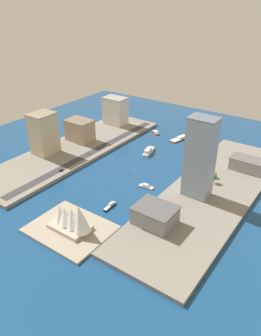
{
  "coord_description": "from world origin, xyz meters",
  "views": [
    {
      "loc": [
        -166.52,
        241.43,
        159.43
      ],
      "look_at": [
        -0.45,
        8.34,
        5.89
      ],
      "focal_mm": 35.08,
      "sensor_mm": 36.0,
      "label": 1
    }
  ],
  "objects": [
    {
      "name": "ground_plane",
      "position": [
        0.0,
        0.0,
        0.0
      ],
      "size": [
        440.0,
        440.0,
        0.0
      ],
      "primitive_type": "plane",
      "color": "navy"
    },
    {
      "name": "quay_west",
      "position": [
        -82.05,
        0.0,
        1.67
      ],
      "size": [
        70.0,
        240.0,
        3.33
      ],
      "primitive_type": "cube",
      "color": "gray",
      "rests_on": "ground_plane"
    },
    {
      "name": "quay_east",
      "position": [
        82.05,
        0.0,
        1.67
      ],
      "size": [
        70.0,
        240.0,
        3.33
      ],
      "primitive_type": "cube",
      "color": "gray",
      "rests_on": "ground_plane"
    },
    {
      "name": "peninsula_point",
      "position": [
        -14.79,
        107.21,
        1.0
      ],
      "size": [
        60.52,
        48.14,
        2.0
      ],
      "primitive_type": "cube",
      "color": "#A89E89",
      "rests_on": "ground_plane"
    },
    {
      "name": "road_strip",
      "position": [
        58.34,
        0.0,
        3.41
      ],
      "size": [
        9.28,
        228.0,
        0.15
      ],
      "primitive_type": "cube",
      "color": "#38383D",
      "rests_on": "quay_east"
    },
    {
      "name": "patrol_launch_navy",
      "position": [
        -20.55,
        66.5,
        1.19
      ],
      "size": [
        4.21,
        16.19,
        3.37
      ],
      "color": "#1E284C",
      "rests_on": "ground_plane"
    },
    {
      "name": "ferry_white_commuter",
      "position": [
        9.94,
        -41.19,
        2.42
      ],
      "size": [
        12.21,
        27.38,
        6.3
      ],
      "color": "silver",
      "rests_on": "ground_plane"
    },
    {
      "name": "yacht_sleek_gray",
      "position": [
        -28.14,
        22.17,
        1.18
      ],
      "size": [
        15.61,
        6.13,
        3.39
      ],
      "color": "#999EA3",
      "rests_on": "ground_plane"
    },
    {
      "name": "tugboat_red",
      "position": [
        33.95,
        -95.77,
        1.47
      ],
      "size": [
        14.53,
        11.7,
        3.78
      ],
      "color": "red",
      "rests_on": "ground_plane"
    },
    {
      "name": "barge_flat_brown",
      "position": [
        -0.33,
        -96.76,
        1.24
      ],
      "size": [
        15.57,
        29.87,
        3.54
      ],
      "color": "brown",
      "rests_on": "ground_plane"
    },
    {
      "name": "tower_tall_glass",
      "position": [
        -72.42,
        10.27,
        38.59
      ],
      "size": [
        23.36,
        17.6,
        70.45
      ],
      "color": "#8C9EB2",
      "rests_on": "quay_west"
    },
    {
      "name": "office_block_beige",
      "position": [
        99.78,
        28.5,
        25.84
      ],
      "size": [
        22.66,
        26.52,
        44.95
      ],
      "color": "#C6B793",
      "rests_on": "quay_east"
    },
    {
      "name": "carpark_squat_concrete",
      "position": [
        -95.48,
        -59.98,
        9.49
      ],
      "size": [
        36.21,
        19.15,
        12.26
      ],
      "color": "gray",
      "rests_on": "quay_west"
    },
    {
      "name": "warehouse_low_gray",
      "position": [
        -64.43,
        65.93,
        10.49
      ],
      "size": [
        31.05,
        25.35,
        14.26
      ],
      "color": "gray",
      "rests_on": "quay_west"
    },
    {
      "name": "hotel_broad_white",
      "position": [
        92.87,
        -87.88,
        21.13
      ],
      "size": [
        30.31,
        20.96,
        35.53
      ],
      "color": "silver",
      "rests_on": "quay_east"
    },
    {
      "name": "apartment_midrise_tan",
      "position": [
        93.09,
        -19.32,
        15.74
      ],
      "size": [
        31.26,
        22.86,
        24.75
      ],
      "color": "tan",
      "rests_on": "quay_east"
    },
    {
      "name": "taxi_yellow_cab",
      "position": [
        55.3,
        -27.01,
        4.3
      ],
      "size": [
        2.07,
        5.08,
        1.67
      ],
      "color": "black",
      "rests_on": "road_strip"
    },
    {
      "name": "suv_black",
      "position": [
        54.92,
        49.28,
        4.26
      ],
      "size": [
        2.05,
        4.33,
        1.58
      ],
      "color": "black",
      "rests_on": "road_strip"
    },
    {
      "name": "traffic_light_waterfront",
      "position": [
        52.23,
        10.77,
        7.68
      ],
      "size": [
        0.36,
        0.36,
        6.5
      ],
      "color": "black",
      "rests_on": "quay_east"
    },
    {
      "name": "opera_landmark",
      "position": [
        -17.34,
        107.21,
        11.79
      ],
      "size": [
        34.77,
        20.11,
        25.49
      ],
      "color": "#BCAD93",
      "rests_on": "peninsula_point"
    },
    {
      "name": "park_tree_cluster",
      "position": [
        -72.29,
        -24.03,
        9.32
      ],
      "size": [
        16.62,
        21.95,
        8.74
      ],
      "color": "brown",
      "rests_on": "quay_west"
    }
  ]
}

